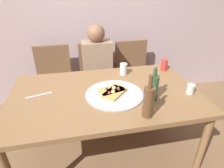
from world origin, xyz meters
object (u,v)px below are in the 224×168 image
at_px(pizza_tray, 114,94).
at_px(soda_can, 164,65).
at_px(pizza_slice_last, 112,90).
at_px(tumbler_near, 190,89).
at_px(wine_bottle, 153,87).
at_px(beer_bottle, 148,101).
at_px(chair_right, 133,71).
at_px(table_knife, 39,95).
at_px(guest_in_sweater, 98,70).
at_px(dining_table, 105,99).
at_px(pizza_slice_extra, 114,92).
at_px(chair_left, 54,77).
at_px(chair_middle, 97,74).
at_px(tumbler_far, 123,69).

bearing_deg(pizza_tray, soda_can, 31.30).
bearing_deg(soda_can, pizza_slice_last, -151.86).
bearing_deg(pizza_tray, pizza_slice_last, 105.18).
xyz_separation_m(tumbler_near, soda_can, (-0.02, 0.49, 0.02)).
relative_size(wine_bottle, beer_bottle, 0.86).
height_order(wine_bottle, chair_right, wine_bottle).
bearing_deg(table_knife, guest_in_sweater, 34.27).
height_order(beer_bottle, guest_in_sweater, guest_in_sweater).
height_order(dining_table, pizza_slice_last, pizza_slice_last).
relative_size(pizza_slice_extra, chair_right, 0.28).
height_order(wine_bottle, soda_can, wine_bottle).
distance_m(dining_table, chair_left, 1.04).
relative_size(pizza_tray, table_knife, 2.23).
height_order(chair_middle, guest_in_sweater, guest_in_sweater).
bearing_deg(beer_bottle, tumbler_far, 89.51).
bearing_deg(pizza_slice_extra, guest_in_sweater, 92.12).
distance_m(pizza_slice_last, wine_bottle, 0.35).
height_order(beer_bottle, chair_left, beer_bottle).
xyz_separation_m(pizza_slice_extra, tumbler_far, (0.18, 0.37, 0.03)).
height_order(tumbler_far, guest_in_sweater, guest_in_sweater).
xyz_separation_m(pizza_slice_extra, guest_in_sweater, (-0.03, 0.79, -0.14)).
relative_size(pizza_slice_extra, tumbler_near, 3.00).
height_order(pizza_slice_extra, wine_bottle, wine_bottle).
bearing_deg(chair_middle, dining_table, 87.43).
xyz_separation_m(soda_can, table_knife, (-1.25, -0.27, -0.06)).
height_order(pizza_slice_last, beer_bottle, beer_bottle).
distance_m(wine_bottle, table_knife, 0.95).
height_order(soda_can, table_knife, soda_can).
bearing_deg(pizza_slice_extra, soda_can, 31.34).
bearing_deg(pizza_tray, wine_bottle, -23.15).
height_order(beer_bottle, tumbler_far, beer_bottle).
distance_m(pizza_tray, chair_right, 1.08).
xyz_separation_m(dining_table, beer_bottle, (0.24, -0.38, 0.20)).
distance_m(tumbler_near, tumbler_far, 0.67).
xyz_separation_m(pizza_slice_extra, chair_right, (0.47, 0.94, -0.27)).
height_order(pizza_slice_last, guest_in_sweater, guest_in_sweater).
bearing_deg(tumbler_near, pizza_slice_extra, 170.82).
height_order(dining_table, beer_bottle, beer_bottle).
height_order(dining_table, soda_can, soda_can).
xyz_separation_m(table_knife, guest_in_sweater, (0.59, 0.67, -0.12)).
distance_m(beer_bottle, chair_middle, 1.33).
relative_size(wine_bottle, tumbler_near, 3.34).
distance_m(chair_middle, chair_right, 0.50).
distance_m(pizza_tray, chair_left, 1.14).
bearing_deg(pizza_slice_last, dining_table, 167.28).
bearing_deg(table_knife, dining_table, -20.64).
bearing_deg(table_knife, pizza_slice_last, -21.28).
bearing_deg(soda_can, chair_left, 155.23).
height_order(pizza_tray, soda_can, soda_can).
relative_size(table_knife, chair_middle, 0.24).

